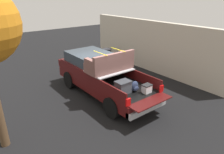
{
  "coord_description": "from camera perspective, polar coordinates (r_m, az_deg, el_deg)",
  "views": [
    {
      "loc": [
        -7.17,
        5.15,
        4.49
      ],
      "look_at": [
        -0.6,
        0.0,
        1.1
      ],
      "focal_mm": 33.03,
      "sensor_mm": 36.0,
      "label": 1
    }
  ],
  "objects": [
    {
      "name": "pickup_truck",
      "position": [
        9.78,
        -3.46,
        0.93
      ],
      "size": [
        6.05,
        2.1,
        2.23
      ],
      "color": "#470F0F",
      "rests_on": "ground_plane"
    },
    {
      "name": "trash_can",
      "position": [
        14.39,
        -1.29,
        5.98
      ],
      "size": [
        0.6,
        0.6,
        0.98
      ],
      "color": "#2D2D33",
      "rests_on": "ground_plane"
    },
    {
      "name": "building_facade",
      "position": [
        13.03,
        10.31,
        8.54
      ],
      "size": [
        10.03,
        0.36,
        3.02
      ],
      "primitive_type": "cube",
      "color": "beige",
      "rests_on": "ground_plane"
    },
    {
      "name": "ground_plane",
      "position": [
        9.91,
        -2.15,
        -4.87
      ],
      "size": [
        40.0,
        40.0,
        0.0
      ],
      "primitive_type": "plane",
      "color": "black"
    }
  ]
}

